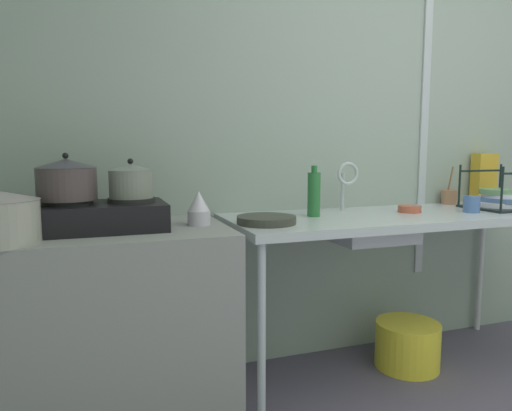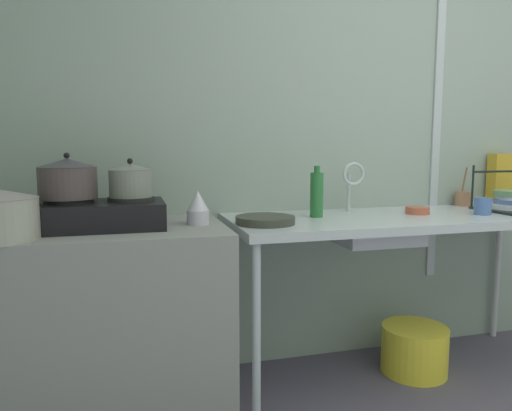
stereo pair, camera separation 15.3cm
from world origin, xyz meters
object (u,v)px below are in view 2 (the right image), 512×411
(percolator, at_px, (198,208))
(cereal_box, at_px, (501,179))
(faucet, at_px, (352,178))
(sink_basin, at_px, (372,229))
(bottle_by_sink, at_px, (317,194))
(pot_on_right_burner, at_px, (131,180))
(bucket_on_floor, at_px, (414,349))
(frying_pan, at_px, (265,220))
(utensil_jar, at_px, (463,198))
(cup_by_rack, at_px, (483,206))
(small_bowl_on_drainboard, at_px, (417,210))
(pot_on_left_burner, at_px, (68,178))
(stove, at_px, (101,214))

(percolator, bearing_deg, cereal_box, 8.23)
(percolator, height_order, faucet, faucet)
(sink_basin, bearing_deg, bottle_by_sink, 166.48)
(pot_on_right_burner, height_order, bucket_on_floor, pot_on_right_burner)
(pot_on_right_burner, relative_size, frying_pan, 0.69)
(frying_pan, relative_size, utensil_jar, 1.17)
(cup_by_rack, distance_m, bottle_by_sink, 0.86)
(small_bowl_on_drainboard, distance_m, bucket_on_floor, 0.73)
(percolator, bearing_deg, pot_on_right_burner, 177.78)
(pot_on_left_burner, distance_m, cup_by_rack, 1.98)
(frying_pan, distance_m, bucket_on_floor, 1.12)
(sink_basin, relative_size, cup_by_rack, 4.49)
(percolator, height_order, cup_by_rack, percolator)
(pot_on_left_burner, bearing_deg, bucket_on_floor, -0.41)
(faucet, xyz_separation_m, utensil_jar, (0.76, 0.09, -0.14))
(small_bowl_on_drainboard, xyz_separation_m, cereal_box, (0.73, 0.23, 0.13))
(percolator, distance_m, cup_by_rack, 1.44)
(sink_basin, xyz_separation_m, bottle_by_sink, (-0.27, 0.07, 0.17))
(faucet, bearing_deg, small_bowl_on_drainboard, -23.60)
(cup_by_rack, relative_size, cereal_box, 0.29)
(sink_basin, height_order, bucket_on_floor, sink_basin)
(sink_basin, xyz_separation_m, faucet, (-0.03, 0.17, 0.24))
(cup_by_rack, relative_size, utensil_jar, 0.38)
(percolator, xyz_separation_m, frying_pan, (0.29, -0.07, -0.06))
(utensil_jar, bearing_deg, stove, -172.80)
(stove, xyz_separation_m, bottle_by_sink, (1.00, 0.06, 0.05))
(pot_on_left_burner, xyz_separation_m, frying_pan, (0.83, -0.08, -0.19))
(cup_by_rack, height_order, bucket_on_floor, cup_by_rack)
(frying_pan, height_order, small_bowl_on_drainboard, small_bowl_on_drainboard)
(bucket_on_floor, bearing_deg, cup_by_rack, -13.76)
(cereal_box, bearing_deg, stove, -172.65)
(sink_basin, distance_m, bucket_on_floor, 0.71)
(frying_pan, distance_m, cereal_box, 1.61)
(frying_pan, bearing_deg, percolator, 167.23)
(cereal_box, relative_size, utensil_jar, 1.34)
(percolator, bearing_deg, cup_by_rack, -3.05)
(frying_pan, bearing_deg, cup_by_rack, -0.54)
(bucket_on_floor, bearing_deg, stove, 179.56)
(pot_on_right_burner, xyz_separation_m, faucet, (1.12, 0.16, -0.02))
(sink_basin, xyz_separation_m, cereal_box, (1.00, 0.27, 0.21))
(small_bowl_on_drainboard, relative_size, bucket_on_floor, 0.36)
(faucet, bearing_deg, stove, -172.70)
(bottle_by_sink, xyz_separation_m, bucket_on_floor, (0.54, -0.07, -0.83))
(pot_on_right_burner, distance_m, bucket_on_floor, 1.69)
(pot_on_left_burner, distance_m, pot_on_right_burner, 0.25)
(utensil_jar, bearing_deg, faucet, -172.97)
(cup_by_rack, xyz_separation_m, utensil_jar, (0.16, 0.34, 0.00))
(stove, relative_size, bucket_on_floor, 1.53)
(faucet, relative_size, small_bowl_on_drainboard, 2.19)
(pot_on_left_burner, height_order, faucet, pot_on_left_burner)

